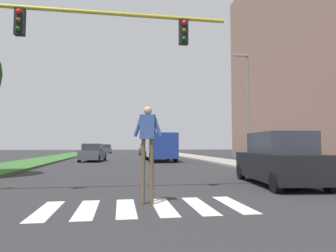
{
  "coord_description": "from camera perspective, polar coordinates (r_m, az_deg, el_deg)",
  "views": [
    {
      "loc": [
        -0.59,
        1.63,
        1.49
      ],
      "look_at": [
        2.61,
        21.46,
        2.8
      ],
      "focal_mm": 31.46,
      "sensor_mm": 36.0,
      "label": 1
    }
  ],
  "objects": [
    {
      "name": "truck_box_delivery",
      "position": [
        27.58,
        -1.56,
        -3.43
      ],
      "size": [
        2.4,
        6.2,
        3.1
      ],
      "color": "navy",
      "rests_on": "ground_plane"
    },
    {
      "name": "suv_crossing",
      "position": [
        11.88,
        20.63,
        -6.2
      ],
      "size": [
        2.44,
        4.79,
        1.97
      ],
      "color": "black",
      "rests_on": "ground_plane"
    },
    {
      "name": "street_lamp_right",
      "position": [
        20.42,
        15.02,
        5.14
      ],
      "size": [
        1.02,
        0.24,
        7.5
      ],
      "color": "slate",
      "rests_on": "sidewalk_right"
    },
    {
      "name": "sedan_far_horizon",
      "position": [
        55.88,
        -11.88,
        -4.4
      ],
      "size": [
        2.13,
        4.21,
        1.63
      ],
      "color": "#474C51",
      "rests_on": "ground_plane"
    },
    {
      "name": "pedestrian_performer",
      "position": [
        7.54,
        -3.96,
        -2.44
      ],
      "size": [
        0.74,
        0.33,
        2.49
      ],
      "color": "brown",
      "rests_on": "ground_plane"
    },
    {
      "name": "sidewalk_right",
      "position": [
        27.87,
        9.53,
        -6.59
      ],
      "size": [
        3.0,
        64.0,
        0.15
      ],
      "primitive_type": "cube",
      "color": "#9E9991",
      "rests_on": "ground_plane"
    },
    {
      "name": "crosswalk",
      "position": [
        7.34,
        -4.52,
        -15.42
      ],
      "size": [
        4.95,
        2.2,
        0.01
      ],
      "color": "silver",
      "rests_on": "ground_plane"
    },
    {
      "name": "traffic_light_gantry",
      "position": [
        9.89,
        -27.05,
        13.56
      ],
      "size": [
        9.01,
        0.3,
        6.0
      ],
      "color": "gold",
      "rests_on": "median_strip"
    },
    {
      "name": "ground_plane",
      "position": [
        28.41,
        -8.03,
        -6.7
      ],
      "size": [
        140.0,
        140.0,
        0.0
      ],
      "primitive_type": "plane",
      "color": "#2D2D30"
    },
    {
      "name": "median_strip",
      "position": [
        27.35,
        -24.48,
        -6.37
      ],
      "size": [
        3.63,
        64.0,
        0.15
      ],
      "primitive_type": "cube",
      "color": "#386B2D",
      "rests_on": "ground_plane"
    },
    {
      "name": "sedan_midblock",
      "position": [
        28.13,
        -14.35,
        -5.1
      ],
      "size": [
        2.26,
        4.65,
        1.63
      ],
      "color": "#474C51",
      "rests_on": "ground_plane"
    },
    {
      "name": "sedan_distant",
      "position": [
        43.31,
        -4.29,
        -4.64
      ],
      "size": [
        1.87,
        4.3,
        1.73
      ],
      "color": "navy",
      "rests_on": "ground_plane"
    }
  ]
}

